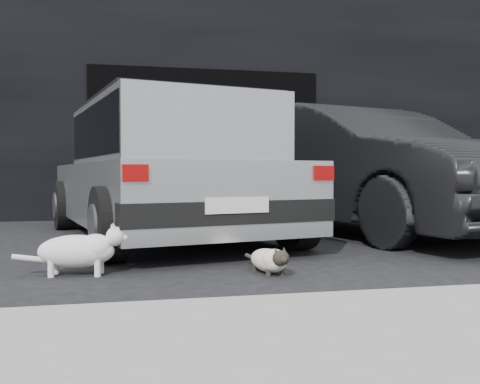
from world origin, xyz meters
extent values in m
plane|color=black|center=(0.00, 0.00, 0.00)|extent=(80.00, 80.00, 0.00)
cube|color=black|center=(1.00, 6.00, 2.50)|extent=(34.00, 4.00, 5.00)
cube|color=black|center=(1.00, 3.99, 1.30)|extent=(4.00, 0.10, 2.60)
cube|color=gray|center=(1.00, -2.60, 0.06)|extent=(18.00, 0.25, 0.12)
cube|color=#A7AAAB|center=(0.04, 1.27, 0.55)|extent=(2.88, 4.72, 0.70)
cube|color=#A7AAAB|center=(0.09, 1.05, 1.25)|extent=(2.33, 3.24, 0.70)
cube|color=black|center=(0.09, 1.05, 1.25)|extent=(2.31, 3.13, 0.56)
cube|color=black|center=(0.51, -0.80, 0.45)|extent=(1.97, 0.61, 0.20)
cube|color=black|center=(-0.42, 3.33, 0.45)|extent=(1.97, 0.61, 0.20)
cube|color=silver|center=(0.53, -0.89, 0.52)|extent=(0.58, 0.15, 0.14)
cube|color=#8C0707|center=(-0.32, -1.08, 0.79)|extent=(0.21, 0.08, 0.14)
cube|color=#8C0707|center=(1.37, -0.70, 0.79)|extent=(0.21, 0.08, 0.14)
cube|color=black|center=(0.09, 1.05, 1.62)|extent=(2.26, 2.95, 0.03)
cylinder|color=black|center=(-0.54, -0.48, 0.34)|extent=(0.39, 0.71, 0.68)
cylinder|color=slate|center=(-0.68, -0.51, 0.34)|extent=(0.10, 0.37, 0.37)
cylinder|color=black|center=(1.32, -0.06, 0.34)|extent=(0.39, 0.71, 0.68)
cylinder|color=slate|center=(1.46, -0.03, 0.34)|extent=(0.10, 0.37, 0.37)
cylinder|color=black|center=(-1.22, 2.54, 0.34)|extent=(0.39, 0.71, 0.68)
cylinder|color=slate|center=(-1.36, 2.51, 0.34)|extent=(0.10, 0.37, 0.37)
cylinder|color=black|center=(0.64, 2.96, 0.34)|extent=(0.39, 0.71, 0.68)
cylinder|color=slate|center=(0.78, 2.99, 0.34)|extent=(0.10, 0.37, 0.37)
imported|color=black|center=(2.66, 1.37, 0.85)|extent=(3.02, 5.42, 1.69)
ellipsoid|color=beige|center=(0.70, -1.24, 0.10)|extent=(0.30, 0.49, 0.18)
ellipsoid|color=beige|center=(0.72, -1.35, 0.12)|extent=(0.23, 0.23, 0.17)
ellipsoid|color=black|center=(0.74, -1.47, 0.15)|extent=(0.15, 0.13, 0.12)
sphere|color=black|center=(0.75, -1.52, 0.15)|extent=(0.05, 0.05, 0.05)
cone|color=black|center=(0.77, -1.45, 0.21)|extent=(0.05, 0.06, 0.06)
cone|color=black|center=(0.70, -1.46, 0.21)|extent=(0.05, 0.06, 0.06)
cylinder|color=black|center=(0.78, -1.36, 0.03)|extent=(0.04, 0.04, 0.06)
cylinder|color=black|center=(0.67, -1.38, 0.03)|extent=(0.04, 0.04, 0.06)
cylinder|color=black|center=(0.74, -1.09, 0.03)|extent=(0.04, 0.04, 0.06)
cylinder|color=black|center=(0.63, -1.11, 0.03)|extent=(0.04, 0.04, 0.06)
cylinder|color=black|center=(0.67, -0.99, 0.07)|extent=(0.15, 0.24, 0.08)
ellipsoid|color=white|center=(-0.77, -1.02, 0.19)|extent=(0.62, 0.36, 0.25)
ellipsoid|color=white|center=(-0.62, -1.03, 0.21)|extent=(0.28, 0.28, 0.21)
ellipsoid|color=white|center=(-0.47, -1.05, 0.30)|extent=(0.17, 0.18, 0.15)
sphere|color=white|center=(-0.41, -1.06, 0.29)|extent=(0.07, 0.07, 0.07)
cone|color=white|center=(-0.48, -1.01, 0.37)|extent=(0.07, 0.06, 0.08)
cone|color=white|center=(-0.49, -1.09, 0.37)|extent=(0.07, 0.06, 0.08)
cylinder|color=white|center=(-0.59, -0.97, 0.07)|extent=(0.05, 0.05, 0.15)
cylinder|color=white|center=(-0.61, -1.11, 0.07)|extent=(0.05, 0.05, 0.15)
cylinder|color=white|center=(-0.93, -0.92, 0.07)|extent=(0.05, 0.05, 0.15)
cylinder|color=white|center=(-0.95, -1.07, 0.07)|extent=(0.05, 0.05, 0.15)
cylinder|color=white|center=(-1.09, -0.98, 0.13)|extent=(0.32, 0.11, 0.10)
ellipsoid|color=gray|center=(-0.88, -1.03, 0.21)|extent=(0.23, 0.19, 0.11)
camera|label=1|loc=(-0.40, -5.29, 0.79)|focal=40.00mm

